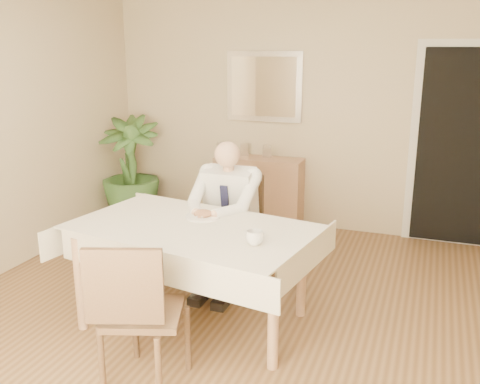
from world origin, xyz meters
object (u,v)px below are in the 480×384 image
(coffee_mug, at_px, (255,238))
(sideboard, at_px, (259,192))
(dining_table, at_px, (192,237))
(chair_near, at_px, (136,308))
(seated_man, at_px, (223,211))
(potted_palm, at_px, (130,170))
(chair_far, at_px, (236,220))

(coffee_mug, xyz_separation_m, sideboard, (-0.78, 2.46, -0.41))
(dining_table, height_order, chair_near, chair_near)
(chair_near, relative_size, sideboard, 0.96)
(chair_near, bearing_deg, dining_table, 72.93)
(seated_man, bearing_deg, coffee_mug, -55.67)
(chair_near, bearing_deg, coffee_mug, 33.07)
(chair_near, relative_size, potted_palm, 0.77)
(dining_table, distance_m, sideboard, 2.30)
(chair_far, relative_size, potted_palm, 0.75)
(dining_table, relative_size, seated_man, 1.51)
(seated_man, bearing_deg, sideboard, 98.38)
(chair_far, xyz_separation_m, coffee_mug, (0.53, -1.07, 0.28))
(chair_far, height_order, potted_palm, potted_palm)
(chair_far, bearing_deg, dining_table, -85.41)
(chair_far, xyz_separation_m, sideboard, (-0.25, 1.39, -0.13))
(dining_table, xyz_separation_m, potted_palm, (-1.69, 1.93, -0.06))
(chair_near, height_order, seated_man, seated_man)
(chair_near, height_order, coffee_mug, chair_near)
(coffee_mug, bearing_deg, chair_far, 116.49)
(sideboard, bearing_deg, coffee_mug, -72.98)
(seated_man, xyz_separation_m, potted_palm, (-1.69, 1.34, -0.08))
(sideboard, bearing_deg, dining_table, -84.39)
(chair_far, height_order, coffee_mug, chair_far)
(potted_palm, bearing_deg, dining_table, -48.72)
(dining_table, xyz_separation_m, chair_near, (0.03, -0.84, -0.14))
(chair_near, height_order, sideboard, chair_near)
(chair_far, xyz_separation_m, chair_near, (0.03, -1.72, 0.01))
(chair_far, xyz_separation_m, potted_palm, (-1.69, 1.05, 0.09))
(sideboard, bearing_deg, chair_near, -85.48)
(chair_near, xyz_separation_m, seated_man, (-0.03, 1.43, 0.16))
(seated_man, bearing_deg, potted_palm, 141.73)
(chair_far, xyz_separation_m, seated_man, (-0.00, -0.29, 0.17))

